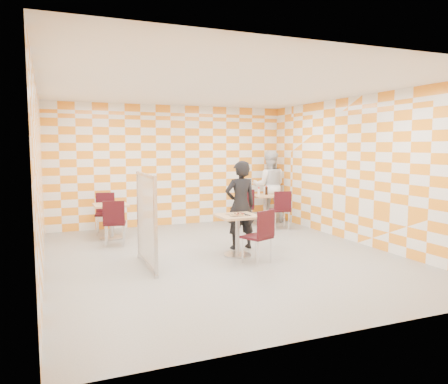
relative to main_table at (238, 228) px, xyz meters
name	(u,v)px	position (x,y,z in m)	size (l,w,h in m)	color
room_shell	(212,172)	(-0.26, 0.59, 0.99)	(7.00, 7.00, 7.00)	#989893
main_table	(238,228)	(0.00, 0.00, 0.00)	(0.70, 0.70, 0.75)	#DEB477
second_table	(265,204)	(1.96, 2.71, 0.00)	(0.70, 0.70, 0.75)	#DEB477
empty_table	(111,215)	(-1.92, 2.39, 0.00)	(0.70, 0.70, 0.75)	#DEB477
chair_main_front	(261,232)	(0.14, -0.66, 0.04)	(0.55, 0.56, 0.92)	#350A12
chair_second_front	(281,207)	(2.00, 1.94, 0.04)	(0.50, 0.50, 0.92)	#350A12
chair_second_side	(245,205)	(1.36, 2.63, 0.04)	(0.53, 0.53, 0.92)	#350A12
chair_empty_near	(114,219)	(-1.96, 1.60, 0.04)	(0.50, 0.51, 0.92)	#350A12
chair_empty_far	(105,210)	(-1.96, 3.03, 0.04)	(0.49, 0.50, 0.92)	#350A12
partition	(146,220)	(-1.68, -0.13, 0.28)	(0.08, 1.38, 1.55)	white
man_dark	(240,205)	(0.28, 0.51, 0.34)	(0.62, 0.41, 1.71)	black
man_white	(269,186)	(2.29, 3.10, 0.43)	(0.91, 0.71, 1.88)	white
pizza_on_foil	(238,214)	(0.00, -0.02, 0.26)	(0.40, 0.40, 0.04)	silver
sport_bottle	(259,191)	(1.82, 2.78, 0.33)	(0.06, 0.06, 0.20)	white
soda_bottle	(266,191)	(2.02, 2.75, 0.34)	(0.07, 0.07, 0.23)	black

